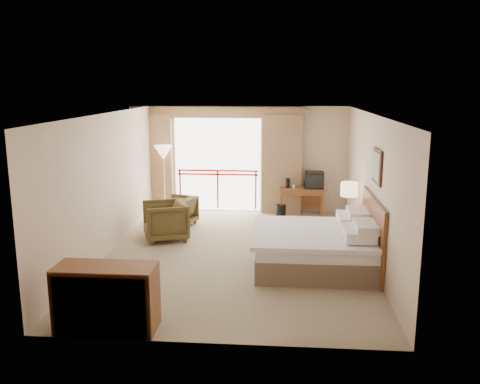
# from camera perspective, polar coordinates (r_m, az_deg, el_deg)

# --- Properties ---
(floor) EXTENTS (7.00, 7.00, 0.00)m
(floor) POSITION_cam_1_polar(r_m,az_deg,el_deg) (9.95, -0.35, -6.96)
(floor) COLOR gray
(floor) RESTS_ON ground
(ceiling) EXTENTS (7.00, 7.00, 0.00)m
(ceiling) POSITION_cam_1_polar(r_m,az_deg,el_deg) (9.42, -0.37, 8.77)
(ceiling) COLOR white
(ceiling) RESTS_ON wall_back
(wall_back) EXTENTS (5.00, 0.00, 5.00)m
(wall_back) POSITION_cam_1_polar(r_m,az_deg,el_deg) (13.03, 0.98, 3.70)
(wall_back) COLOR beige
(wall_back) RESTS_ON ground
(wall_front) EXTENTS (5.00, 0.00, 5.00)m
(wall_front) POSITION_cam_1_polar(r_m,az_deg,el_deg) (6.22, -3.17, -5.63)
(wall_front) COLOR beige
(wall_front) RESTS_ON ground
(wall_left) EXTENTS (0.00, 7.00, 7.00)m
(wall_left) POSITION_cam_1_polar(r_m,az_deg,el_deg) (10.12, -14.61, 0.89)
(wall_left) COLOR beige
(wall_left) RESTS_ON ground
(wall_right) EXTENTS (0.00, 7.00, 7.00)m
(wall_right) POSITION_cam_1_polar(r_m,az_deg,el_deg) (9.70, 14.51, 0.44)
(wall_right) COLOR beige
(wall_right) RESTS_ON ground
(balcony_door) EXTENTS (2.40, 0.00, 2.40)m
(balcony_door) POSITION_cam_1_polar(r_m,az_deg,el_deg) (13.11, -2.53, 3.08)
(balcony_door) COLOR white
(balcony_door) RESTS_ON wall_back
(balcony_railing) EXTENTS (2.09, 0.03, 1.02)m
(balcony_railing) POSITION_cam_1_polar(r_m,az_deg,el_deg) (13.16, -2.52, 1.39)
(balcony_railing) COLOR #A70E12
(balcony_railing) RESTS_ON wall_back
(curtain_left) EXTENTS (1.00, 0.26, 2.50)m
(curtain_left) POSITION_cam_1_polar(r_m,az_deg,el_deg) (13.28, -9.69, 3.25)
(curtain_left) COLOR #866446
(curtain_left) RESTS_ON wall_back
(curtain_right) EXTENTS (1.00, 0.26, 2.50)m
(curtain_right) POSITION_cam_1_polar(r_m,az_deg,el_deg) (12.87, 4.72, 3.11)
(curtain_right) COLOR #866446
(curtain_right) RESTS_ON wall_back
(valance) EXTENTS (4.40, 0.22, 0.28)m
(valance) POSITION_cam_1_polar(r_m,az_deg,el_deg) (12.87, -2.64, 8.95)
(valance) COLOR #866446
(valance) RESTS_ON wall_back
(hvac_vent) EXTENTS (0.50, 0.04, 0.50)m
(hvac_vent) POSITION_cam_1_polar(r_m,az_deg,el_deg) (12.88, 6.82, 7.99)
(hvac_vent) COLOR silver
(hvac_vent) RESTS_ON wall_back
(bed) EXTENTS (2.13, 2.06, 0.97)m
(bed) POSITION_cam_1_polar(r_m,az_deg,el_deg) (9.25, 8.65, -6.12)
(bed) COLOR brown
(bed) RESTS_ON floor
(headboard) EXTENTS (0.06, 2.10, 1.30)m
(headboard) POSITION_cam_1_polar(r_m,az_deg,el_deg) (9.29, 14.66, -4.54)
(headboard) COLOR brown
(headboard) RESTS_ON wall_right
(framed_art) EXTENTS (0.04, 0.72, 0.60)m
(framed_art) POSITION_cam_1_polar(r_m,az_deg,el_deg) (9.03, 15.13, 2.79)
(framed_art) COLOR black
(framed_art) RESTS_ON wall_right
(nightstand) EXTENTS (0.47, 0.55, 0.63)m
(nightstand) POSITION_cam_1_polar(r_m,az_deg,el_deg) (10.81, 12.01, -3.94)
(nightstand) COLOR brown
(nightstand) RESTS_ON floor
(table_lamp) EXTENTS (0.35, 0.35, 0.62)m
(table_lamp) POSITION_cam_1_polar(r_m,az_deg,el_deg) (10.67, 12.16, 0.23)
(table_lamp) COLOR tan
(table_lamp) RESTS_ON nightstand
(phone) EXTENTS (0.20, 0.18, 0.07)m
(phone) POSITION_cam_1_polar(r_m,az_deg,el_deg) (10.57, 11.92, -2.33)
(phone) COLOR black
(phone) RESTS_ON nightstand
(desk) EXTENTS (1.08, 0.52, 0.71)m
(desk) POSITION_cam_1_polar(r_m,az_deg,el_deg) (12.78, 6.92, -0.19)
(desk) COLOR brown
(desk) RESTS_ON floor
(tv) EXTENTS (0.46, 0.37, 0.42)m
(tv) POSITION_cam_1_polar(r_m,az_deg,el_deg) (12.68, 8.32, 1.34)
(tv) COLOR black
(tv) RESTS_ON desk
(coffee_maker) EXTENTS (0.14, 0.14, 0.24)m
(coffee_maker) POSITION_cam_1_polar(r_m,az_deg,el_deg) (12.67, 5.38, 1.00)
(coffee_maker) COLOR black
(coffee_maker) RESTS_ON desk
(cup) EXTENTS (0.08, 0.08, 0.09)m
(cup) POSITION_cam_1_polar(r_m,az_deg,el_deg) (12.64, 6.05, 0.62)
(cup) COLOR white
(cup) RESTS_ON desk
(wastebasket) EXTENTS (0.26, 0.26, 0.32)m
(wastebasket) POSITION_cam_1_polar(r_m,az_deg,el_deg) (12.60, 4.59, -2.15)
(wastebasket) COLOR black
(wastebasket) RESTS_ON floor
(armchair_far) EXTENTS (0.94, 0.92, 0.68)m
(armchair_far) POSITION_cam_1_polar(r_m,az_deg,el_deg) (12.01, -6.96, -3.70)
(armchair_far) COLOR #45371D
(armchair_far) RESTS_ON floor
(armchair_near) EXTENTS (1.14, 1.13, 0.82)m
(armchair_near) POSITION_cam_1_polar(r_m,az_deg,el_deg) (10.96, -8.32, -5.27)
(armchair_near) COLOR #45371D
(armchair_near) RESTS_ON floor
(side_table) EXTENTS (0.52, 0.52, 0.57)m
(side_table) POSITION_cam_1_polar(r_m,az_deg,el_deg) (11.43, -9.38, -2.55)
(side_table) COLOR black
(side_table) RESTS_ON floor
(book) EXTENTS (0.27, 0.30, 0.02)m
(book) POSITION_cam_1_polar(r_m,az_deg,el_deg) (11.39, -9.41, -1.65)
(book) COLOR white
(book) RESTS_ON side_table
(floor_lamp) EXTENTS (0.45, 0.45, 1.75)m
(floor_lamp) POSITION_cam_1_polar(r_m,az_deg,el_deg) (12.75, -8.61, 4.10)
(floor_lamp) COLOR tan
(floor_lamp) RESTS_ON floor
(dresser) EXTENTS (1.33, 0.57, 0.89)m
(dresser) POSITION_cam_1_polar(r_m,az_deg,el_deg) (7.14, -14.78, -11.41)
(dresser) COLOR brown
(dresser) RESTS_ON floor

